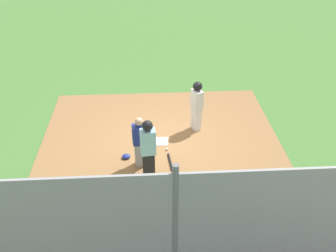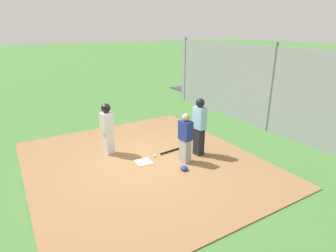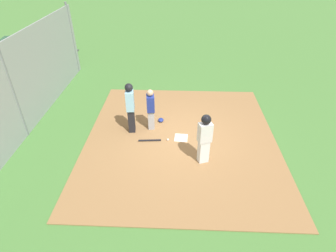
{
  "view_description": "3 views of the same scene",
  "coord_description": "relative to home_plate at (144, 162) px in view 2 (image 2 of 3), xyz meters",
  "views": [
    {
      "loc": [
        -0.37,
        -9.6,
        6.69
      ],
      "look_at": [
        0.2,
        -0.41,
        0.85
      ],
      "focal_mm": 41.19,
      "sensor_mm": 36.0,
      "label": 1
    },
    {
      "loc": [
        -6.75,
        3.22,
        3.83
      ],
      "look_at": [
        0.17,
        -0.94,
        0.96
      ],
      "focal_mm": 29.68,
      "sensor_mm": 36.0,
      "label": 2
    },
    {
      "loc": [
        7.65,
        -0.12,
        5.65
      ],
      "look_at": [
        0.15,
        -0.44,
        0.61
      ],
      "focal_mm": 29.57,
      "sensor_mm": 36.0,
      "label": 3
    }
  ],
  "objects": [
    {
      "name": "baseball_bat",
      "position": [
        0.22,
        -1.06,
        0.02
      ],
      "size": [
        0.12,
        0.76,
        0.06
      ],
      "primitive_type": "cylinder",
      "rotation": [
        0.0,
        1.57,
        1.66
      ],
      "color": "black",
      "rests_on": "dirt_infield"
    },
    {
      "name": "home_plate",
      "position": [
        0.0,
        0.0,
        0.0
      ],
      "size": [
        0.47,
        0.47,
        0.02
      ],
      "primitive_type": "cube",
      "rotation": [
        0.0,
        0.0,
        -0.07
      ],
      "color": "white",
      "rests_on": "dirt_infield"
    },
    {
      "name": "parked_car_silver",
      "position": [
        2.58,
        -8.83,
        0.57
      ],
      "size": [
        4.28,
        2.05,
        1.28
      ],
      "rotation": [
        0.0,
        0.0,
        -0.05
      ],
      "color": "#B2B2B7",
      "rests_on": "parking_lot"
    },
    {
      "name": "catcher_mask",
      "position": [
        -1.02,
        -0.76,
        0.05
      ],
      "size": [
        0.24,
        0.2,
        0.12
      ],
      "primitive_type": "ellipsoid",
      "color": "navy",
      "rests_on": "dirt_infield"
    },
    {
      "name": "ground_plane",
      "position": [
        0.0,
        0.0,
        -0.04
      ],
      "size": [
        140.0,
        140.0,
        0.0
      ],
      "primitive_type": "plane",
      "color": "#477A38"
    },
    {
      "name": "catcher",
      "position": [
        -0.6,
        -1.08,
        0.77
      ],
      "size": [
        0.41,
        0.31,
        1.51
      ],
      "rotation": [
        0.0,
        0.0,
        1.71
      ],
      "color": "#9E9EA3",
      "rests_on": "dirt_infield"
    },
    {
      "name": "runner",
      "position": [
        1.15,
        0.66,
        0.93
      ],
      "size": [
        0.37,
        0.45,
        1.64
      ],
      "rotation": [
        0.0,
        0.0,
        3.49
      ],
      "color": "silver",
      "rests_on": "dirt_infield"
    },
    {
      "name": "dirt_infield",
      "position": [
        0.0,
        0.0,
        -0.03
      ],
      "size": [
        7.2,
        6.4,
        0.03
      ],
      "primitive_type": "cube",
      "color": "olive",
      "rests_on": "ground_plane"
    },
    {
      "name": "baseball",
      "position": [
        0.16,
        -0.45,
        0.03
      ],
      "size": [
        0.07,
        0.07,
        0.07
      ],
      "primitive_type": "sphere",
      "color": "white",
      "rests_on": "dirt_infield"
    },
    {
      "name": "backstop_fence",
      "position": [
        0.0,
        -5.37,
        1.56
      ],
      "size": [
        12.0,
        0.1,
        3.35
      ],
      "color": "#93999E",
      "rests_on": "ground_plane"
    },
    {
      "name": "umpire",
      "position": [
        -0.38,
        -1.73,
        0.96
      ],
      "size": [
        0.41,
        0.3,
        1.82
      ],
      "rotation": [
        0.0,
        0.0,
        1.68
      ],
      "color": "black",
      "rests_on": "dirt_infield"
    },
    {
      "name": "parking_lot",
      "position": [
        0.0,
        -8.98,
        -0.02
      ],
      "size": [
        18.0,
        5.2,
        0.04
      ],
      "primitive_type": "cube",
      "color": "#38383D",
      "rests_on": "ground_plane"
    },
    {
      "name": "parked_car_blue",
      "position": [
        0.49,
        -8.63,
        0.57
      ],
      "size": [
        4.41,
        2.36,
        1.28
      ],
      "rotation": [
        0.0,
        0.0,
        0.15
      ],
      "color": "#28428C",
      "rests_on": "parking_lot"
    }
  ]
}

